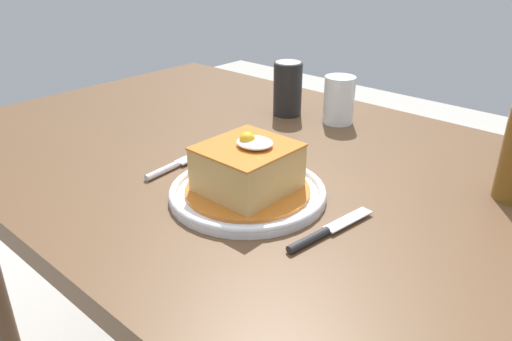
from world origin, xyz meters
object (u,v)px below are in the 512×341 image
Objects in this scene: main_plate at (248,192)px; soda_can at (288,89)px; drinking_glass at (339,103)px; knife at (320,234)px; fork at (171,167)px.

main_plate is 0.42m from soda_can.
knife is at bearing -59.14° from drinking_glass.
soda_can reaches higher than drinking_glass.
fork is (-0.17, -0.02, -0.00)m from main_plate.
fork is at bearing -173.88° from main_plate.
knife is at bearing -6.97° from main_plate.
soda_can is (-0.21, 0.36, 0.05)m from main_plate.
knife is 1.34× the size of soda_can.
fork is at bearing 179.87° from knife.
fork is 1.14× the size of soda_can.
soda_can reaches higher than main_plate.
main_plate is 1.78× the size of fork.
soda_can reaches higher than knife.
main_plate is 0.17m from fork.
drinking_glass is (0.12, 0.03, -0.02)m from soda_can.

